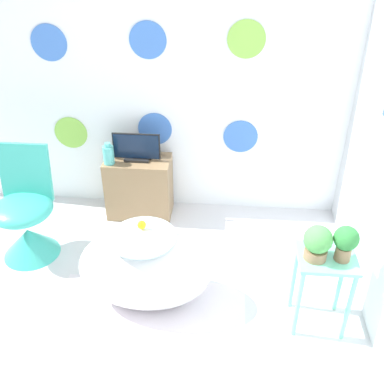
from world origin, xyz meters
name	(u,v)px	position (x,y,z in m)	size (l,w,h in m)	color
wall_back_dotted	(150,68)	(0.00, 2.14, 1.30)	(4.32, 0.05, 2.60)	white
rug	(149,312)	(0.16, 0.73, 0.00)	(1.35, 0.65, 0.01)	silver
bathtub	(145,268)	(0.13, 0.86, 0.30)	(0.93, 0.55, 0.59)	white
rubber_duck	(142,225)	(0.12, 0.92, 0.62)	(0.06, 0.07, 0.07)	yellow
chair	(27,224)	(-0.90, 1.29, 0.29)	(0.47, 0.47, 0.90)	#38B2A3
tv_cabinet	(139,187)	(-0.11, 1.93, 0.28)	(0.57, 0.32, 0.56)	#8E704C
tv	(137,149)	(-0.11, 1.93, 0.67)	(0.41, 0.12, 0.24)	black
vase	(109,155)	(-0.34, 1.84, 0.64)	(0.09, 0.09, 0.19)	#51B2AD
side_table	(324,274)	(1.31, 0.76, 0.43)	(0.36, 0.30, 0.58)	#72D8B7
potted_plant_left	(318,242)	(1.23, 0.74, 0.70)	(0.18, 0.18, 0.23)	#8C6B4C
potted_plant_right	(346,241)	(1.40, 0.74, 0.72)	(0.15, 0.15, 0.24)	#8C6B4C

